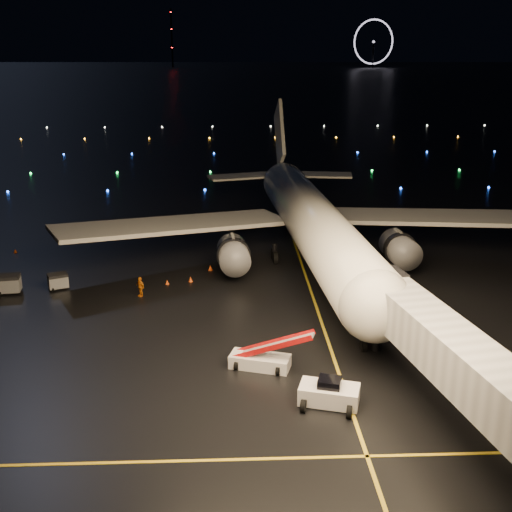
% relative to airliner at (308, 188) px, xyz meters
% --- Properties ---
extents(ground, '(2000.00, 2000.00, 0.00)m').
position_rel_airliner_xyz_m(ground, '(-12.87, 272.95, -7.77)').
color(ground, black).
rests_on(ground, ground).
extents(lane_centre, '(0.25, 80.00, 0.02)m').
position_rel_airliner_xyz_m(lane_centre, '(-0.87, -12.05, -7.76)').
color(lane_centre, gold).
rests_on(lane_centre, ground).
extents(lane_cross, '(60.00, 0.25, 0.02)m').
position_rel_airliner_xyz_m(lane_cross, '(-17.87, -37.05, -7.76)').
color(lane_cross, gold).
rests_on(lane_cross, ground).
extents(airliner, '(58.22, 55.67, 15.53)m').
position_rel_airliner_xyz_m(airliner, '(0.00, 0.00, 0.00)').
color(airliner, silver).
rests_on(airliner, ground).
extents(pushback_tug, '(4.28, 3.04, 1.84)m').
position_rel_airliner_xyz_m(pushback_tug, '(-2.21, -31.26, -6.85)').
color(pushback_tug, silver).
rests_on(pushback_tug, ground).
extents(belt_loader, '(6.62, 3.55, 3.10)m').
position_rel_airliner_xyz_m(belt_loader, '(-6.51, -26.06, -6.22)').
color(belt_loader, silver).
rests_on(belt_loader, ground).
extents(crew_c, '(1.12, 1.13, 1.92)m').
position_rel_airliner_xyz_m(crew_c, '(-17.07, -11.50, -6.81)').
color(crew_c, orange).
rests_on(crew_c, ground).
extents(safety_cone_0, '(0.51, 0.51, 0.45)m').
position_rel_airliner_xyz_m(safety_cone_0, '(-14.86, -8.36, -7.54)').
color(safety_cone_0, '#F55112').
rests_on(safety_cone_0, ground).
extents(safety_cone_1, '(0.65, 0.65, 0.56)m').
position_rel_airliner_xyz_m(safety_cone_1, '(-10.70, -4.36, -7.49)').
color(safety_cone_1, '#F55112').
rests_on(safety_cone_1, ground).
extents(safety_cone_2, '(0.51, 0.51, 0.51)m').
position_rel_airliner_xyz_m(safety_cone_2, '(-12.59, -7.75, -7.51)').
color(safety_cone_2, '#F55112').
rests_on(safety_cone_2, ground).
extents(safety_cone_3, '(0.47, 0.47, 0.47)m').
position_rel_airliner_xyz_m(safety_cone_3, '(-33.10, 2.60, -7.53)').
color(safety_cone_3, '#F55112').
rests_on(safety_cone_3, ground).
extents(ferris_wheel, '(49.33, 16.80, 52.00)m').
position_rel_airliner_xyz_m(ferris_wheel, '(157.13, 692.95, 18.23)').
color(ferris_wheel, black).
rests_on(ferris_wheel, ground).
extents(radio_mast, '(1.80, 1.80, 64.00)m').
position_rel_airliner_xyz_m(radio_mast, '(-72.87, 712.95, 24.23)').
color(radio_mast, black).
rests_on(radio_mast, ground).
extents(taxiway_lights, '(164.00, 92.00, 0.36)m').
position_rel_airliner_xyz_m(taxiway_lights, '(-12.87, 78.95, -7.59)').
color(taxiway_lights, black).
rests_on(taxiway_lights, ground).
extents(baggage_cart_0, '(2.17, 1.90, 1.53)m').
position_rel_airliner_xyz_m(baggage_cart_0, '(-25.29, -9.19, -7.00)').
color(baggage_cart_0, gray).
rests_on(baggage_cart_0, ground).
extents(baggage_cart_1, '(2.31, 1.77, 1.81)m').
position_rel_airliner_xyz_m(baggage_cart_1, '(-29.67, -10.15, -6.86)').
color(baggage_cart_1, gray).
rests_on(baggage_cart_1, ground).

